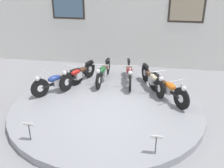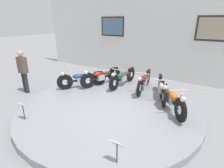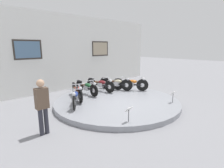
% 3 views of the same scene
% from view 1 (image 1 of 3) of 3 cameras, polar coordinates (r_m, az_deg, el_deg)
% --- Properties ---
extents(ground_plane, '(60.00, 60.00, 0.00)m').
position_cam_1_polar(ground_plane, '(7.92, -1.10, -5.90)').
color(ground_plane, gray).
extents(display_platform, '(5.66, 5.66, 0.20)m').
position_cam_1_polar(display_platform, '(7.88, -1.11, -5.27)').
color(display_platform, gray).
rests_on(display_platform, ground_plane).
extents(back_wall, '(14.00, 0.22, 4.46)m').
position_cam_1_polar(back_wall, '(11.13, 2.97, 15.10)').
color(back_wall, silver).
rests_on(back_wall, ground_plane).
extents(motorcycle_blue, '(1.25, 1.59, 0.78)m').
position_cam_1_polar(motorcycle_blue, '(8.72, -11.80, 0.69)').
color(motorcycle_blue, black).
rests_on(motorcycle_blue, display_platform).
extents(motorcycle_red, '(0.77, 1.89, 0.80)m').
position_cam_1_polar(motorcycle_red, '(9.14, -7.47, 2.20)').
color(motorcycle_red, black).
rests_on(motorcycle_red, display_platform).
extents(motorcycle_green, '(0.54, 1.97, 0.79)m').
position_cam_1_polar(motorcycle_green, '(9.29, -1.95, 2.71)').
color(motorcycle_green, black).
rests_on(motorcycle_green, display_platform).
extents(motorcycle_maroon, '(0.54, 1.98, 0.80)m').
position_cam_1_polar(motorcycle_maroon, '(9.16, 3.79, 2.42)').
color(motorcycle_maroon, black).
rests_on(motorcycle_maroon, display_platform).
extents(motorcycle_cream, '(0.82, 1.88, 0.80)m').
position_cam_1_polar(motorcycle_cream, '(8.76, 8.83, 1.17)').
color(motorcycle_cream, black).
rests_on(motorcycle_cream, display_platform).
extents(motorcycle_orange, '(1.22, 1.66, 0.80)m').
position_cam_1_polar(motorcycle_orange, '(8.16, 12.08, -0.87)').
color(motorcycle_orange, black).
rests_on(motorcycle_orange, display_platform).
extents(info_placard_front_left, '(0.26, 0.11, 0.51)m').
position_cam_1_polar(info_placard_front_left, '(6.45, -17.66, -8.91)').
color(info_placard_front_left, '#333338').
rests_on(info_placard_front_left, display_platform).
extents(info_placard_front_centre, '(0.26, 0.11, 0.51)m').
position_cam_1_polar(info_placard_front_centre, '(5.83, 9.61, -11.90)').
color(info_placard_front_centre, '#333338').
rests_on(info_placard_front_centre, display_platform).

